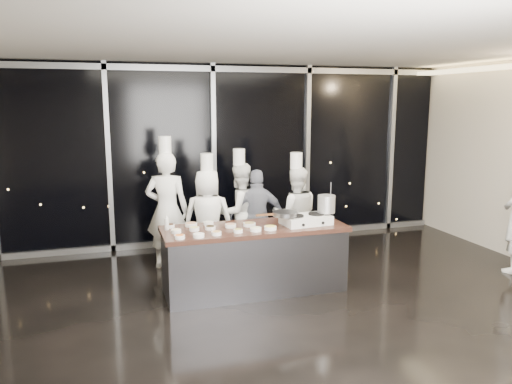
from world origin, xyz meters
TOP-DOWN VIEW (x-y plane):
  - ground at (0.00, 0.00)m, footprint 9.00×9.00m
  - room_shell at (0.18, 0.00)m, footprint 9.02×7.02m
  - window_wall at (0.00, 3.43)m, footprint 8.90×0.11m
  - demo_counter at (0.00, 0.90)m, footprint 2.46×0.86m
  - stove at (0.71, 0.82)m, footprint 0.67×0.46m
  - frying_pan at (0.39, 0.81)m, footprint 0.59×0.36m
  - stock_pot at (1.01, 0.83)m, footprint 0.26×0.26m
  - prep_bowls at (-0.52, 0.86)m, footprint 1.38×0.72m
  - squeeze_bottle at (-1.14, 1.07)m, footprint 0.06×0.06m
  - chef_far_left at (-0.99, 2.24)m, footprint 0.76×0.61m
  - chef_left at (-0.40, 2.01)m, footprint 0.86×0.68m
  - chef_center at (0.17, 2.29)m, footprint 0.91×0.79m
  - guest at (0.41, 2.06)m, footprint 0.94×0.58m
  - chef_right at (1.00, 1.94)m, footprint 0.86×0.74m

SIDE VIEW (x-z plane):
  - ground at x=0.00m, z-range 0.00..0.00m
  - demo_counter at x=0.00m, z-range 0.00..0.90m
  - guest at x=0.41m, z-range 0.00..1.50m
  - chef_right at x=1.00m, z-range -0.10..1.66m
  - chef_left at x=-0.40m, z-range -0.10..1.68m
  - chef_center at x=0.17m, z-range -0.10..1.71m
  - chef_far_left at x=-0.99m, z-range -0.10..1.94m
  - prep_bowls at x=-0.52m, z-range 0.90..0.95m
  - stove at x=0.71m, z-range 0.89..1.03m
  - squeeze_bottle at x=-1.14m, z-range 0.89..1.10m
  - frying_pan at x=0.39m, z-range 1.04..1.10m
  - stock_pot at x=1.01m, z-range 1.04..1.28m
  - window_wall at x=0.00m, z-range 0.00..3.20m
  - room_shell at x=0.18m, z-range 0.64..3.85m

